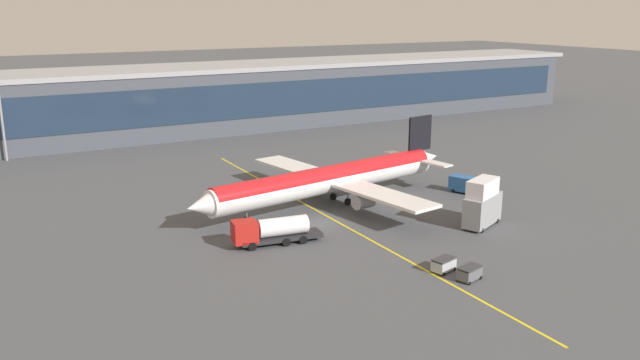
{
  "coord_description": "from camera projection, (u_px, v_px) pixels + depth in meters",
  "views": [
    {
      "loc": [
        -39.82,
        -70.34,
        27.31
      ],
      "look_at": [
        2.48,
        4.55,
        4.5
      ],
      "focal_mm": 36.74,
      "sensor_mm": 36.0,
      "label": 1
    }
  ],
  "objects": [
    {
      "name": "baggage_cart_1",
      "position": [
        444.0,
        264.0,
        69.58
      ],
      "size": [
        2.95,
        2.19,
        1.48
      ],
      "color": "#B2B7BC",
      "rests_on": "ground_plane"
    },
    {
      "name": "baggage_cart_0",
      "position": [
        469.0,
        273.0,
        67.36
      ],
      "size": [
        2.95,
        2.19,
        1.48
      ],
      "color": "#595B60",
      "rests_on": "ground_plane"
    },
    {
      "name": "main_airliner",
      "position": [
        330.0,
        179.0,
        92.19
      ],
      "size": [
        44.44,
        35.66,
        10.94
      ],
      "color": "white",
      "rests_on": "ground_plane"
    },
    {
      "name": "catering_lift",
      "position": [
        482.0,
        203.0,
        83.41
      ],
      "size": [
        7.23,
        5.02,
        6.3
      ],
      "color": "gray",
      "rests_on": "ground_plane"
    },
    {
      "name": "ground_plane",
      "position": [
        321.0,
        224.0,
        85.13
      ],
      "size": [
        700.0,
        700.0,
        0.0
      ],
      "primitive_type": "plane",
      "color": "#47494F"
    },
    {
      "name": "apron_lead_in_line",
      "position": [
        328.0,
        217.0,
        87.9
      ],
      "size": [
        0.89,
        80.0,
        0.01
      ],
      "primitive_type": "cube",
      "rotation": [
        0.0,
        0.0,
        -0.01
      ],
      "color": "yellow",
      "rests_on": "ground_plane"
    },
    {
      "name": "fuel_tanker",
      "position": [
        271.0,
        230.0,
        77.24
      ],
      "size": [
        11.05,
        4.02,
        3.25
      ],
      "color": "#232326",
      "rests_on": "ground_plane"
    },
    {
      "name": "terminal_building",
      "position": [
        178.0,
        100.0,
        145.41
      ],
      "size": [
        220.22,
        21.63,
        14.58
      ],
      "color": "#424751",
      "rests_on": "ground_plane"
    },
    {
      "name": "lavatory_truck",
      "position": [
        468.0,
        184.0,
        98.59
      ],
      "size": [
        4.37,
        6.24,
        2.5
      ],
      "color": "#285B9E",
      "rests_on": "ground_plane"
    }
  ]
}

